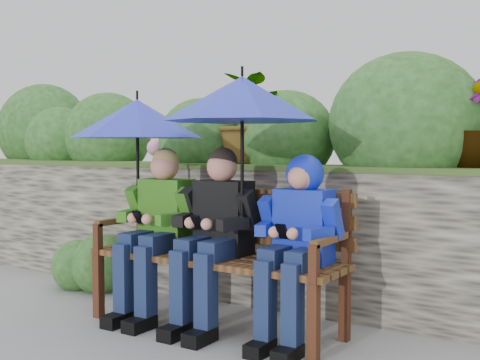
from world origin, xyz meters
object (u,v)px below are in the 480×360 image
Objects in this scene: umbrella_right at (242,99)px; park_bench at (221,246)px; boy_middle at (215,229)px; boy_left at (157,224)px; boy_right at (297,231)px; umbrella_left at (137,119)px.

park_bench is at bearing 155.74° from umbrella_right.
boy_left is at bearing 179.94° from boy_middle.
boy_left reaches higher than boy_right.
umbrella_left is at bearing -176.31° from park_bench.
park_bench is 0.97m from umbrella_right.
park_bench is at bearing 173.51° from boy_right.
boy_middle is at bearing 174.76° from umbrella_right.
boy_left is 1.00× the size of boy_middle.
umbrella_left is (-0.67, -0.04, 0.84)m from park_bench.
umbrella_right reaches higher than park_bench.
umbrella_right is (0.69, -0.02, 0.81)m from boy_left.
park_bench is 1.79× the size of umbrella_right.
boy_middle is 0.58m from boy_right.
umbrella_right is (0.23, -0.10, 0.93)m from park_bench.
umbrella_left reaches higher than boy_left.
boy_left is 1.05m from boy_right.
boy_right is at bearing -1.09° from umbrella_left.
boy_middle is 1.20× the size of umbrella_right.
boy_right reaches higher than park_bench.
umbrella_left is at bearing 176.55° from boy_middle.
park_bench is 0.48m from boy_left.
umbrella_right is (0.90, -0.06, 0.10)m from umbrella_left.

